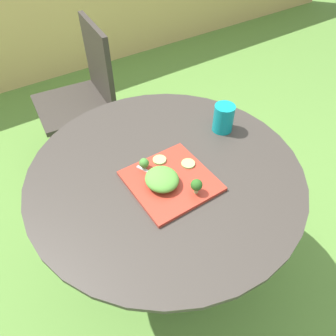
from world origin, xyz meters
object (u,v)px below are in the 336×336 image
at_px(drinking_glass, 223,119).
at_px(salad_plate, 171,181).
at_px(fork, 158,176).
at_px(patio_chair, 85,89).

bearing_deg(drinking_glass, salad_plate, -159.75).
bearing_deg(drinking_glass, fork, -166.29).
relative_size(salad_plate, fork, 1.93).
bearing_deg(salad_plate, drinking_glass, 20.25).
xyz_separation_m(drinking_glass, fork, (-0.38, -0.09, -0.04)).
distance_m(patio_chair, fork, 1.08).
relative_size(salad_plate, drinking_glass, 2.42).
height_order(salad_plate, fork, fork).
bearing_deg(fork, drinking_glass, 13.71).
distance_m(patio_chair, drinking_glass, 1.02).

